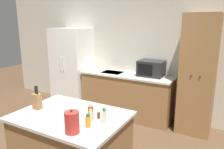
# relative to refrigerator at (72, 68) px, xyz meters

# --- Properties ---
(wall_back) EXTENTS (7.20, 0.06, 2.60)m
(wall_back) POSITION_rel_refrigerator_xyz_m (1.40, 0.37, 0.37)
(wall_back) COLOR beige
(wall_back) RESTS_ON ground_plane
(refrigerator) EXTENTS (0.83, 0.70, 1.86)m
(refrigerator) POSITION_rel_refrigerator_xyz_m (0.00, 0.00, 0.00)
(refrigerator) COLOR white
(refrigerator) RESTS_ON ground_plane
(back_counter) EXTENTS (1.96, 0.62, 0.94)m
(back_counter) POSITION_rel_refrigerator_xyz_m (1.42, 0.05, -0.46)
(back_counter) COLOR olive
(back_counter) RESTS_ON ground_plane
(pantry_cabinet) EXTENTS (0.58, 0.57, 2.15)m
(pantry_cabinet) POSITION_rel_refrigerator_xyz_m (2.81, 0.06, 0.14)
(pantry_cabinet) COLOR olive
(pantry_cabinet) RESTS_ON ground_plane
(microwave) EXTENTS (0.50, 0.39, 0.31)m
(microwave) POSITION_rel_refrigerator_xyz_m (1.92, 0.12, 0.16)
(microwave) COLOR #232326
(microwave) RESTS_ON back_counter
(knife_block) EXTENTS (0.10, 0.08, 0.31)m
(knife_block) POSITION_rel_refrigerator_xyz_m (1.26, -2.21, 0.11)
(knife_block) COLOR olive
(knife_block) RESTS_ON kitchen_island
(spice_bottle_tall_dark) EXTENTS (0.04, 0.04, 0.09)m
(spice_bottle_tall_dark) POSITION_rel_refrigerator_xyz_m (2.07, -2.06, 0.05)
(spice_bottle_tall_dark) COLOR #563319
(spice_bottle_tall_dark) RESTS_ON kitchen_island
(spice_bottle_short_red) EXTENTS (0.04, 0.04, 0.18)m
(spice_bottle_short_red) POSITION_rel_refrigerator_xyz_m (2.19, -2.15, 0.09)
(spice_bottle_short_red) COLOR beige
(spice_bottle_short_red) RESTS_ON kitchen_island
(spice_bottle_amber_oil) EXTENTS (0.04, 0.04, 0.15)m
(spice_bottle_amber_oil) POSITION_rel_refrigerator_xyz_m (2.05, -2.18, 0.07)
(spice_bottle_amber_oil) COLOR beige
(spice_bottle_amber_oil) RESTS_ON kitchen_island
(spice_bottle_green_herb) EXTENTS (0.05, 0.05, 0.15)m
(spice_bottle_green_herb) POSITION_rel_refrigerator_xyz_m (2.09, -2.29, 0.07)
(spice_bottle_green_herb) COLOR orange
(spice_bottle_green_herb) RESTS_ON kitchen_island
(spice_bottle_pale_salt) EXTENTS (0.06, 0.06, 0.18)m
(spice_bottle_pale_salt) POSITION_rel_refrigerator_xyz_m (2.00, -2.11, 0.09)
(spice_bottle_pale_salt) COLOR #B2281E
(spice_bottle_pale_salt) RESTS_ON kitchen_island
(kettle) EXTENTS (0.15, 0.15, 0.24)m
(kettle) POSITION_rel_refrigerator_xyz_m (2.02, -2.47, 0.12)
(kettle) COLOR #B72D28
(kettle) RESTS_ON kitchen_island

